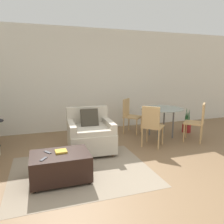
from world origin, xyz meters
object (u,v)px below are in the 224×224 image
Objects in this scene: dining_table at (162,112)px; dining_chair_near_left at (152,124)px; armchair at (90,134)px; potted_plant_small at (187,125)px; tv_remote_primary at (48,152)px; dining_chair_far_left at (130,113)px; book_stack at (61,151)px; ottoman at (60,166)px; dining_chair_near_right at (198,120)px; tv_remote_secondary at (44,159)px.

dining_chair_near_left is (-0.60, -0.60, -0.12)m from dining_table.
armchair reaches higher than potted_plant_small.
tv_remote_primary is at bearing -153.82° from dining_table.
dining_chair_far_left reaches higher than dining_table.
dining_chair_near_left reaches higher than book_stack.
potted_plant_small is (1.47, -0.45, -0.31)m from dining_chair_far_left.
potted_plant_small is (1.47, 0.74, -0.31)m from dining_chair_near_left.
book_stack is at bearing -151.26° from dining_table.
dining_table is at bearing 12.49° from armchair.
potted_plant_small is (3.47, 1.61, -0.02)m from ottoman.
dining_chair_near_left is at bearing 23.51° from ottoman.
dining_table is at bearing 26.18° from tv_remote_primary.
armchair is 1.04× the size of dining_chair_near_right.
armchair is at bearing 56.17° from ottoman.
tv_remote_secondary is 0.16× the size of dining_chair_near_right.
tv_remote_secondary is at bearing -163.55° from dining_chair_near_right.
book_stack is at bearing -155.71° from potted_plant_small.
armchair reaches higher than ottoman.
tv_remote_primary reaches higher than ottoman.
ottoman is 4.87× the size of book_stack.
dining_table reaches higher than book_stack.
dining_chair_near_left is at bearing -7.82° from armchair.
tv_remote_secondary is (-0.94, -1.19, 0.07)m from armchair.
dining_chair_near_right is at bearing -45.00° from dining_chair_far_left.
potted_plant_small is at bearing 26.77° from dining_chair_near_left.
tv_remote_primary is 2.30m from dining_chair_near_left.
dining_chair_near_right is 0.85m from potted_plant_small.
tv_remote_primary is 3.09m from dining_table.
dining_table reaches higher than ottoman.
ottoman is 3.83m from potted_plant_small.
book_stack is at bearing -14.83° from tv_remote_primary.
dining_table is (2.83, 1.61, 0.22)m from tv_remote_secondary.
potted_plant_small reaches higher than tv_remote_primary.
book_stack is 2.94m from dining_table.
dining_chair_near_right is at bearing -45.00° from dining_table.
armchair is 1.04× the size of dining_chair_far_left.
book_stack is 0.20× the size of dining_chair_near_right.
book_stack is 0.17× the size of dining_table.
dining_chair_near_right is at bearing 0.00° from dining_chair_near_left.
dining_chair_near_right is at bearing 12.77° from tv_remote_primary.
dining_chair_near_left reaches higher than armchair.
armchair reaches higher than dining_table.
ottoman is 0.21m from book_stack.
book_stack reaches higher than tv_remote_secondary.
dining_chair_far_left is at bearing 135.00° from dining_table.
ottoman is 1.28× the size of potted_plant_small.
tv_remote_secondary is 2.45m from dining_chair_near_left.
ottoman is at bearing -111.92° from book_stack.
armchair is 2.51m from dining_chair_near_right.
dining_chair_far_left is (-1.20, 1.20, 0.00)m from dining_chair_near_right.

